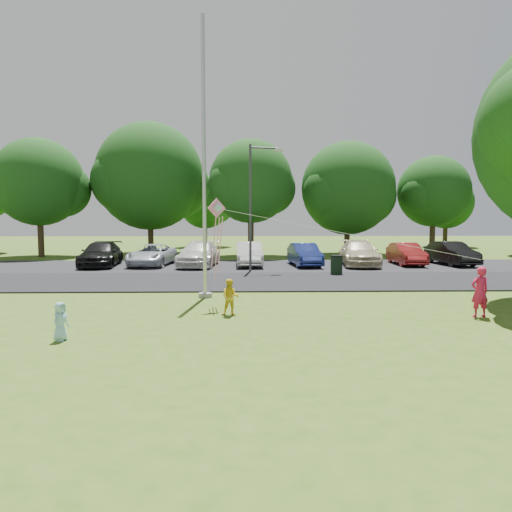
{
  "coord_description": "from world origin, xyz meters",
  "views": [
    {
      "loc": [
        -2.05,
        -11.57,
        2.92
      ],
      "look_at": [
        -1.66,
        4.0,
        1.6
      ],
      "focal_mm": 32.0,
      "sensor_mm": 36.0,
      "label": 1
    }
  ],
  "objects_px": {
    "flagpole": "(204,183)",
    "trash_can": "(337,265)",
    "child_yellow": "(230,297)",
    "kite": "(223,222)",
    "woman": "(480,292)",
    "child_blue": "(60,321)",
    "street_lamp": "(255,196)"
  },
  "relations": [
    {
      "from": "flagpole",
      "to": "trash_can",
      "type": "height_order",
      "value": "flagpole"
    },
    {
      "from": "child_yellow",
      "to": "kite",
      "type": "relative_size",
      "value": 0.14
    },
    {
      "from": "trash_can",
      "to": "woman",
      "type": "bearing_deg",
      "value": -77.22
    },
    {
      "from": "woman",
      "to": "child_blue",
      "type": "relative_size",
      "value": 1.6
    },
    {
      "from": "street_lamp",
      "to": "child_blue",
      "type": "distance_m",
      "value": 14.87
    },
    {
      "from": "trash_can",
      "to": "woman",
      "type": "relative_size",
      "value": 0.67
    },
    {
      "from": "child_yellow",
      "to": "kite",
      "type": "height_order",
      "value": "kite"
    },
    {
      "from": "street_lamp",
      "to": "child_yellow",
      "type": "distance_m",
      "value": 11.46
    },
    {
      "from": "flagpole",
      "to": "street_lamp",
      "type": "bearing_deg",
      "value": 75.35
    },
    {
      "from": "child_blue",
      "to": "child_yellow",
      "type": "bearing_deg",
      "value": -42.11
    },
    {
      "from": "trash_can",
      "to": "child_yellow",
      "type": "relative_size",
      "value": 0.92
    },
    {
      "from": "child_yellow",
      "to": "street_lamp",
      "type": "bearing_deg",
      "value": 85.68
    },
    {
      "from": "flagpole",
      "to": "street_lamp",
      "type": "xyz_separation_m",
      "value": [
        2.02,
        7.72,
        -0.11
      ]
    },
    {
      "from": "child_blue",
      "to": "kite",
      "type": "height_order",
      "value": "kite"
    },
    {
      "from": "woman",
      "to": "street_lamp",
      "type": "bearing_deg",
      "value": -68.16
    },
    {
      "from": "trash_can",
      "to": "child_blue",
      "type": "height_order",
      "value": "trash_can"
    },
    {
      "from": "street_lamp",
      "to": "child_yellow",
      "type": "bearing_deg",
      "value": -107.52
    },
    {
      "from": "trash_can",
      "to": "kite",
      "type": "bearing_deg",
      "value": -123.37
    },
    {
      "from": "woman",
      "to": "child_blue",
      "type": "xyz_separation_m",
      "value": [
        -11.25,
        -2.3,
        -0.28
      ]
    },
    {
      "from": "child_yellow",
      "to": "woman",
      "type": "bearing_deg",
      "value": -2.19
    },
    {
      "from": "trash_can",
      "to": "child_blue",
      "type": "relative_size",
      "value": 1.08
    },
    {
      "from": "woman",
      "to": "flagpole",
      "type": "bearing_deg",
      "value": -30.49
    },
    {
      "from": "trash_can",
      "to": "flagpole",
      "type": "bearing_deg",
      "value": -134.21
    },
    {
      "from": "kite",
      "to": "woman",
      "type": "bearing_deg",
      "value": -42.45
    },
    {
      "from": "woman",
      "to": "child_blue",
      "type": "distance_m",
      "value": 11.48
    },
    {
      "from": "child_blue",
      "to": "woman",
      "type": "bearing_deg",
      "value": -64.88
    },
    {
      "from": "street_lamp",
      "to": "trash_can",
      "type": "xyz_separation_m",
      "value": [
        4.09,
        -1.44,
        -3.55
      ]
    },
    {
      "from": "street_lamp",
      "to": "trash_can",
      "type": "bearing_deg",
      "value": -31.76
    },
    {
      "from": "flagpole",
      "to": "child_yellow",
      "type": "xyz_separation_m",
      "value": [
        1.02,
        -3.15,
        -3.62
      ]
    },
    {
      "from": "street_lamp",
      "to": "woman",
      "type": "relative_size",
      "value": 4.52
    },
    {
      "from": "woman",
      "to": "child_yellow",
      "type": "distance_m",
      "value": 7.32
    },
    {
      "from": "street_lamp",
      "to": "woman",
      "type": "distance_m",
      "value": 13.33
    }
  ]
}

